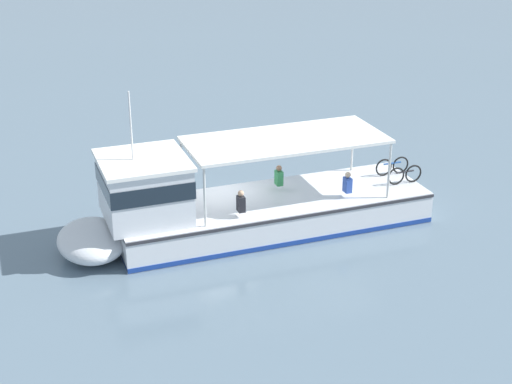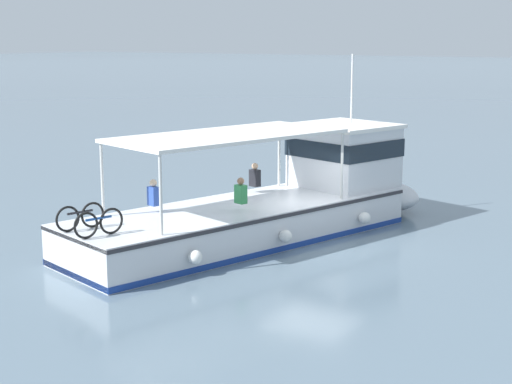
# 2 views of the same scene
# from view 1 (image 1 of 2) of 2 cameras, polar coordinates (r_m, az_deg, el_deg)

# --- Properties ---
(ground_plane) EXTENTS (400.00, 400.00, 0.00)m
(ground_plane) POSITION_cam_1_polar(r_m,az_deg,el_deg) (26.95, -3.05, -1.94)
(ground_plane) COLOR slate
(ferry_main) EXTENTS (13.06, 6.56, 5.32)m
(ferry_main) POSITION_cam_1_polar(r_m,az_deg,el_deg) (25.34, -2.16, -1.11)
(ferry_main) COLOR silver
(ferry_main) RESTS_ON ground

